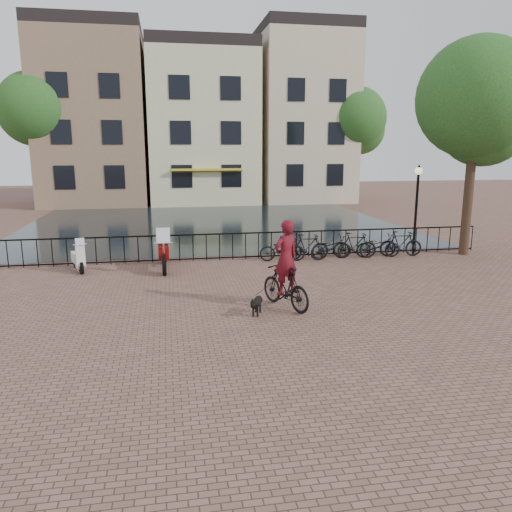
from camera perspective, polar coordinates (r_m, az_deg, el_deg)
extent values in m
plane|color=brown|center=(11.48, 2.69, -9.02)|extent=(100.00, 100.00, 0.00)
plane|color=black|center=(28.14, -5.18, 3.70)|extent=(20.00, 20.00, 0.00)
cube|color=black|center=(18.85, -2.70, 2.58)|extent=(20.00, 0.05, 0.05)
cube|color=black|center=(19.03, -2.67, -0.15)|extent=(20.00, 0.05, 0.05)
cube|color=#83644C|center=(40.78, -17.93, 14.27)|extent=(7.50, 9.00, 12.00)
cube|color=black|center=(41.57, -18.55, 23.10)|extent=(7.50, 9.00, 0.80)
cube|color=beige|center=(40.55, -6.27, 14.08)|extent=(8.00, 9.00, 11.00)
cube|color=black|center=(41.17, -6.47, 22.31)|extent=(8.00, 9.00, 0.80)
cube|color=gold|center=(35.88, -5.61, 9.70)|extent=(5.00, 0.60, 0.15)
cube|color=beige|center=(41.92, 5.07, 15.07)|extent=(7.00, 9.00, 12.50)
cube|color=black|center=(42.77, 5.26, 24.00)|extent=(7.00, 9.00, 0.80)
cylinder|color=black|center=(38.41, -23.48, 9.75)|extent=(0.36, 0.36, 6.30)
sphere|color=#194D1C|center=(38.48, -23.94, 15.10)|extent=(5.04, 5.04, 5.04)
cylinder|color=black|center=(21.24, 23.20, 7.60)|extent=(0.36, 0.36, 5.60)
sphere|color=#194D1C|center=(21.27, 23.95, 16.20)|extent=(4.48, 4.48, 4.48)
cylinder|color=black|center=(40.12, 11.04, 10.34)|extent=(0.36, 0.36, 5.95)
sphere|color=#194D1C|center=(40.17, 11.24, 15.19)|extent=(4.76, 4.76, 4.76)
cylinder|color=black|center=(20.59, 17.79, 4.52)|extent=(0.10, 0.10, 3.20)
sphere|color=beige|center=(20.45, 18.10, 9.24)|extent=(0.30, 0.30, 0.30)
imported|color=black|center=(13.19, 3.38, -3.42)|extent=(1.36, 2.07, 1.21)
imported|color=#5C0D16|center=(12.96, 3.43, 0.68)|extent=(1.02, 0.88, 2.37)
imported|color=black|center=(18.69, 3.04, 0.78)|extent=(1.77, 0.79, 0.90)
imported|color=black|center=(18.92, 5.85, 1.03)|extent=(1.68, 0.55, 1.00)
imported|color=black|center=(19.21, 8.57, 0.98)|extent=(1.79, 0.88, 0.90)
imported|color=black|center=(19.52, 11.22, 1.21)|extent=(1.71, 0.70, 1.00)
imported|color=black|center=(19.89, 13.76, 1.15)|extent=(1.76, 0.75, 0.90)
imported|color=black|center=(20.29, 16.22, 1.36)|extent=(1.71, 0.68, 1.00)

